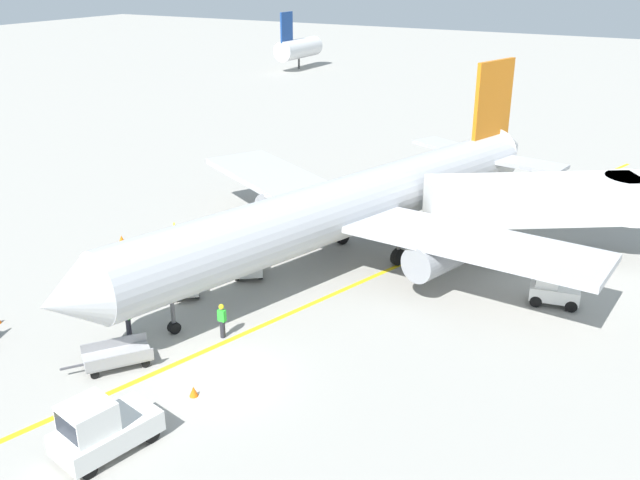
{
  "coord_description": "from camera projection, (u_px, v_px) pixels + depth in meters",
  "views": [
    {
      "loc": [
        15.49,
        -19.51,
        16.23
      ],
      "look_at": [
        -1.01,
        10.08,
        2.5
      ],
      "focal_mm": 39.11,
      "sensor_mm": 36.0,
      "label": 1
    }
  ],
  "objects": [
    {
      "name": "pushback_tug",
      "position": [
        101.0,
        428.0,
        24.31
      ],
      "size": [
        2.65,
        3.93,
        2.2
      ],
      "color": "silver",
      "rests_on": "ground"
    },
    {
      "name": "safety_cone_wingtip_left",
      "position": [
        122.0,
        239.0,
        42.81
      ],
      "size": [
        0.36,
        0.36,
        0.44
      ],
      "primitive_type": "cone",
      "color": "orange",
      "rests_on": "ground"
    },
    {
      "name": "jet_bridge",
      "position": [
        556.0,
        200.0,
        39.33
      ],
      "size": [
        12.12,
        9.06,
        4.85
      ],
      "color": "silver",
      "rests_on": "ground"
    },
    {
      "name": "taxi_line_yellow",
      "position": [
        268.0,
        323.0,
        33.39
      ],
      "size": [
        23.33,
        76.7,
        0.01
      ],
      "primitive_type": "cube",
      "rotation": [
        0.0,
        0.0,
        -0.29
      ],
      "color": "yellow",
      "rests_on": "ground"
    },
    {
      "name": "ground_plane",
      "position": [
        223.0,
        380.0,
        28.89
      ],
      "size": [
        300.0,
        300.0,
        0.0
      ],
      "primitive_type": "plane",
      "color": "#9E9B93"
    },
    {
      "name": "ground_crew_wing_walker",
      "position": [
        128.0,
        317.0,
        32.01
      ],
      "size": [
        0.36,
        0.24,
        1.7
      ],
      "color": "#26262D",
      "rests_on": "ground"
    },
    {
      "name": "airliner",
      "position": [
        353.0,
        205.0,
        38.99
      ],
      "size": [
        27.76,
        34.63,
        10.1
      ],
      "color": "#B2B5BA",
      "rests_on": "ground"
    },
    {
      "name": "belt_loader_aft_hold",
      "position": [
        248.0,
        256.0,
        38.98
      ],
      "size": [
        3.91,
        4.8,
        2.59
      ],
      "color": "silver",
      "rests_on": "ground"
    },
    {
      "name": "safety_cone_wingtip_right",
      "position": [
        262.0,
        230.0,
        44.25
      ],
      "size": [
        0.36,
        0.36,
        0.44
      ],
      "primitive_type": "cone",
      "color": "orange",
      "rests_on": "ground"
    },
    {
      "name": "safety_cone_nose_left",
      "position": [
        194.0,
        391.0,
        27.74
      ],
      "size": [
        0.36,
        0.36,
        0.44
      ],
      "primitive_type": "cone",
      "color": "orange",
      "rests_on": "ground"
    },
    {
      "name": "ground_crew_marshaller",
      "position": [
        222.0,
        320.0,
        31.8
      ],
      "size": [
        0.36,
        0.24,
        1.7
      ],
      "color": "#26262D",
      "rests_on": "ground"
    },
    {
      "name": "baggage_tug_near_wing",
      "position": [
        552.0,
        287.0,
        34.89
      ],
      "size": [
        2.6,
        1.71,
        2.1
      ],
      "color": "silver",
      "rests_on": "ground"
    },
    {
      "name": "baggage_cart_loaded",
      "position": [
        117.0,
        356.0,
        29.7
      ],
      "size": [
        2.92,
        3.5,
        0.94
      ],
      "color": "#A5A5A8",
      "rests_on": "ground"
    },
    {
      "name": "belt_loader_forward_hold",
      "position": [
        184.0,
        273.0,
        36.81
      ],
      "size": [
        4.1,
        4.68,
        2.59
      ],
      "color": "silver",
      "rests_on": "ground"
    },
    {
      "name": "distant_aircraft_far_left",
      "position": [
        298.0,
        48.0,
        108.78
      ],
      "size": [
        3.0,
        10.1,
        8.8
      ],
      "color": "silver",
      "rests_on": "ground"
    }
  ]
}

